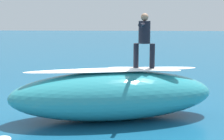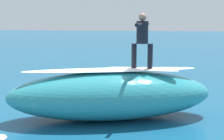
{
  "view_description": "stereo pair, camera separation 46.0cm",
  "coord_description": "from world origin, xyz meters",
  "px_view_note": "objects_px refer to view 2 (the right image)",
  "views": [
    {
      "loc": [
        -1.1,
        11.64,
        3.17
      ],
      "look_at": [
        -0.43,
        -0.22,
        1.23
      ],
      "focal_mm": 53.37,
      "sensor_mm": 36.0,
      "label": 1
    },
    {
      "loc": [
        -1.56,
        11.6,
        3.17
      ],
      "look_at": [
        -0.43,
        -0.22,
        1.23
      ],
      "focal_mm": 53.37,
      "sensor_mm": 36.0,
      "label": 2
    }
  ],
  "objects_px": {
    "surfboard_riding": "(142,69)",
    "surfer_riding": "(142,36)",
    "surfboard_paddling": "(90,91)",
    "surfer_paddling": "(87,88)"
  },
  "relations": [
    {
      "from": "surfboard_riding",
      "to": "surfer_riding",
      "type": "height_order",
      "value": "surfer_riding"
    },
    {
      "from": "surfboard_paddling",
      "to": "surfer_paddling",
      "type": "relative_size",
      "value": 1.54
    },
    {
      "from": "surfboard_riding",
      "to": "surfer_paddling",
      "type": "xyz_separation_m",
      "value": [
        2.27,
        -3.22,
        -1.35
      ]
    },
    {
      "from": "surfboard_paddling",
      "to": "surfboard_riding",
      "type": "bearing_deg",
      "value": -89.2
    },
    {
      "from": "surfboard_paddling",
      "to": "surfer_paddling",
      "type": "height_order",
      "value": "surfer_paddling"
    },
    {
      "from": "surfboard_riding",
      "to": "surfboard_paddling",
      "type": "bearing_deg",
      "value": -44.86
    },
    {
      "from": "surfboard_riding",
      "to": "surfer_riding",
      "type": "bearing_deg",
      "value": 146.78
    },
    {
      "from": "surfer_riding",
      "to": "surfer_paddling",
      "type": "bearing_deg",
      "value": -43.12
    },
    {
      "from": "surfboard_paddling",
      "to": "surfer_paddling",
      "type": "distance_m",
      "value": 0.2
    },
    {
      "from": "surfboard_riding",
      "to": "surfer_paddling",
      "type": "bearing_deg",
      "value": -43.12
    }
  ]
}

